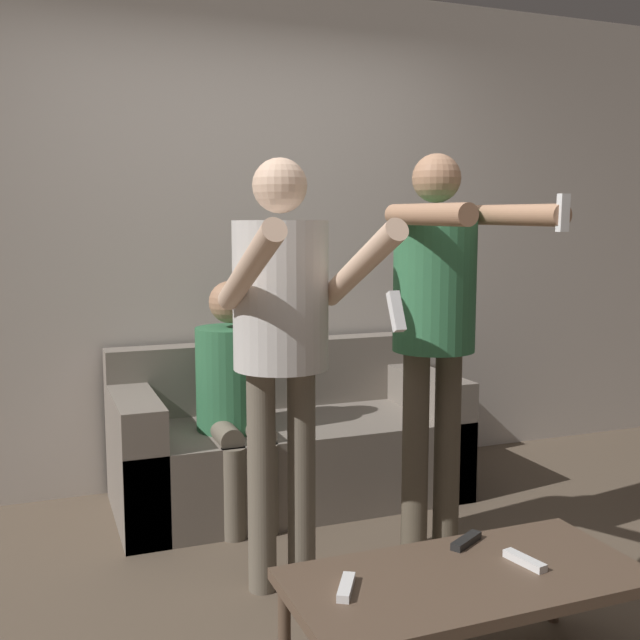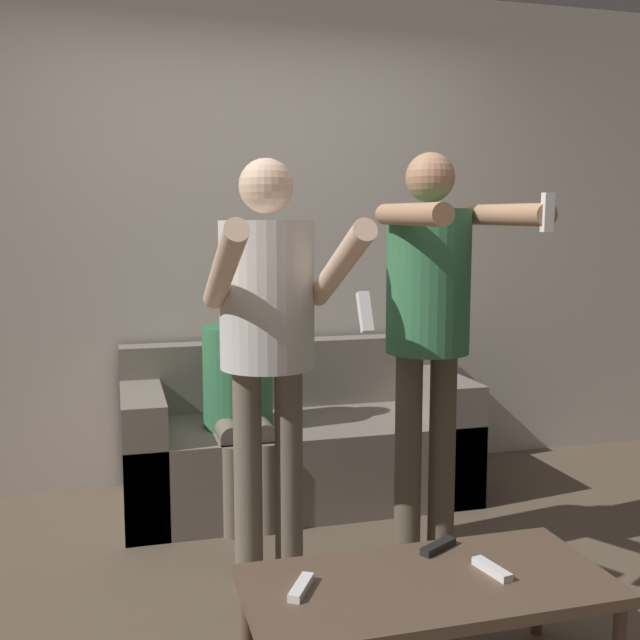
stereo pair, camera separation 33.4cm
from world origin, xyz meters
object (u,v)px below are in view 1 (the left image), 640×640
Objects in this scene: person_standing_left at (283,322)px; remote_near at (525,561)px; remote_far at (466,541)px; person_standing_right at (436,308)px; coffee_table at (466,585)px; couch at (287,445)px; remote_mid at (346,587)px; person_seated at (234,388)px.

person_standing_left is 1.17m from remote_near.
remote_near and remote_far have the same top height.
person_standing_right reaches higher than coffee_table.
coffee_table is at bearing -68.33° from person_standing_left.
remote_near is 0.21m from remote_far.
person_standing_left is at bearing -109.30° from couch.
remote_far is at bearing 115.02° from remote_near.
person_standing_right is at bearing 0.15° from person_standing_left.
remote_mid is at bearing -102.99° from couch.
couch is at bearing 96.31° from remote_near.
person_seated reaches higher than remote_mid.
person_standing_left reaches higher than remote_mid.
coffee_table is (-0.34, -0.80, -0.75)m from person_standing_right.
person_standing_right is 1.26m from remote_mid.
remote_far is (-0.23, -0.62, -0.70)m from person_standing_right.
couch is 1.56m from remote_far.
remote_near is at bearing -4.05° from remote_mid.
person_standing_right is 10.99× the size of remote_near.
couch is at bearing 109.36° from person_standing_right.
person_standing_right is at bearing 80.42° from remote_near.
person_standing_right is 1.48× the size of person_seated.
remote_far is at bearing 16.93° from remote_mid.
coffee_table is (0.32, -0.80, -0.72)m from person_standing_left.
person_seated is at bearing 106.50° from remote_far.
person_seated reaches higher than couch.
person_seated is at bearing 88.95° from person_standing_left.
remote_near and remote_mid have the same top height.
person_standing_left is at bearing -91.05° from person_seated.
person_standing_left is 1.45× the size of person_seated.
person_standing_left reaches higher than couch.
person_seated is at bearing 87.11° from remote_mid.
person_standing_right reaches higher than remote_far.
couch is 11.88× the size of remote_mid.
person_standing_right reaches higher than remote_near.
remote_near is 0.59m from remote_mid.
couch is at bearing 24.62° from person_seated.
coffee_table is at bearing -122.12° from remote_far.
person_standing_right is 1.15m from coffee_table.
remote_mid is at bearing 175.18° from coffee_table.
remote_mid is at bearing -94.80° from person_standing_left.
remote_far is (0.42, -1.41, -0.26)m from person_seated.
remote_mid is at bearing 175.95° from remote_near.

